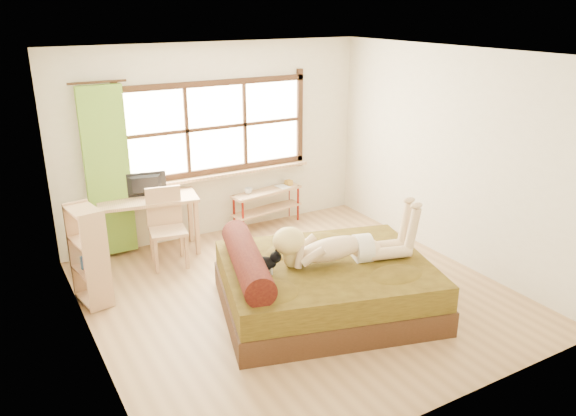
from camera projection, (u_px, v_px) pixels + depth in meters
floor at (298, 294)px, 6.50m from camera, size 4.50×4.50×0.00m
ceiling at (300, 54)px, 5.57m from camera, size 4.50×4.50×0.00m
wall_back at (216, 141)px, 7.87m from camera, size 4.50×0.00×4.50m
wall_front at (453, 261)px, 4.20m from camera, size 4.50×0.00×4.50m
wall_left at (82, 221)px, 4.98m from camera, size 0.00×4.50×4.50m
wall_right at (451, 156)px, 7.09m from camera, size 0.00×4.50×4.50m
window at (217, 131)px, 7.79m from camera, size 2.80×0.16×1.46m
curtain at (108, 173)px, 7.12m from camera, size 0.55×0.10×2.20m
bed at (321, 284)px, 6.10m from camera, size 2.62×2.31×0.84m
woman at (342, 233)px, 5.94m from camera, size 1.61×0.85×0.67m
kitten at (262, 262)px, 5.72m from camera, size 0.36×0.22×0.27m
desk at (148, 206)px, 7.33m from camera, size 1.34×0.78×0.79m
monitor at (145, 185)px, 7.28m from camera, size 0.56×0.16×0.32m
chair at (166, 222)px, 7.13m from camera, size 0.51×0.51×0.99m
pipe_shelf at (267, 200)px, 8.38m from camera, size 1.16×0.46×0.64m
cup at (248, 191)px, 8.16m from camera, size 0.13×0.13×0.09m
book at (278, 188)px, 8.41m from camera, size 0.19×0.24×0.02m
bookshelf at (89, 256)px, 6.14m from camera, size 0.35×0.53×1.13m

